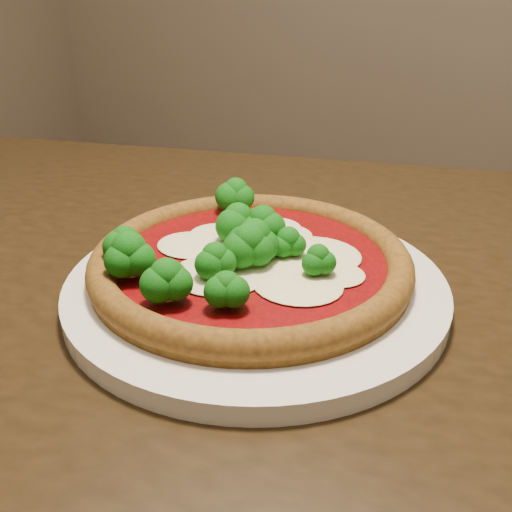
% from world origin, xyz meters
% --- Properties ---
extents(dining_table, '(1.46, 1.05, 0.75)m').
position_xyz_m(dining_table, '(0.06, -0.17, 0.66)').
color(dining_table, black).
rests_on(dining_table, floor).
extents(plate, '(0.35, 0.35, 0.02)m').
position_xyz_m(plate, '(0.05, -0.20, 0.76)').
color(plate, silver).
rests_on(plate, dining_table).
extents(pizza, '(0.30, 0.30, 0.06)m').
position_xyz_m(pizza, '(0.03, -0.19, 0.78)').
color(pizza, brown).
rests_on(pizza, plate).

